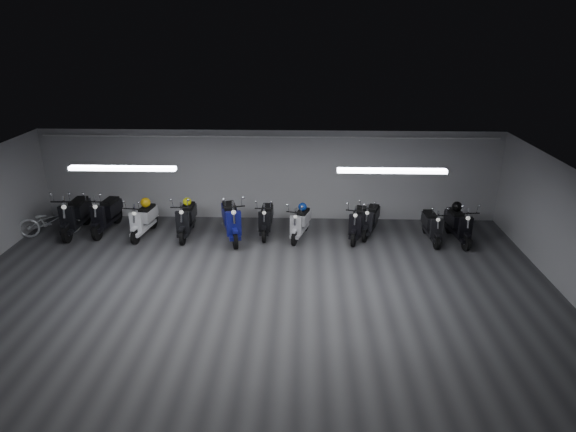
{
  "coord_description": "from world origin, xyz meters",
  "views": [
    {
      "loc": [
        1.06,
        -9.61,
        5.8
      ],
      "look_at": [
        0.66,
        2.5,
        1.05
      ],
      "focal_mm": 30.97,
      "sensor_mm": 36.0,
      "label": 1
    }
  ],
  "objects_px": {
    "scooter_9": "(432,221)",
    "helmet_2": "(146,202)",
    "scooter_4": "(231,214)",
    "helmet_1": "(303,207)",
    "scooter_6": "(300,218)",
    "scooter_1": "(105,209)",
    "scooter_7": "(358,217)",
    "scooter_10": "(459,220)",
    "scooter_5": "(266,214)",
    "bicycle": "(49,218)",
    "helmet_3": "(457,206)",
    "helmet_0": "(187,202)",
    "scooter_2": "(143,215)",
    "scooter_8": "(370,215)",
    "scooter_0": "(74,209)",
    "scooter_3": "(186,214)"
  },
  "relations": [
    {
      "from": "bicycle",
      "to": "scooter_8",
      "type": "bearing_deg",
      "value": -105.73
    },
    {
      "from": "scooter_1",
      "to": "scooter_4",
      "type": "bearing_deg",
      "value": -1.67
    },
    {
      "from": "scooter_9",
      "to": "scooter_4",
      "type": "bearing_deg",
      "value": 178.11
    },
    {
      "from": "scooter_1",
      "to": "scooter_7",
      "type": "xyz_separation_m",
      "value": [
        7.33,
        -0.26,
        -0.07
      ]
    },
    {
      "from": "scooter_9",
      "to": "helmet_2",
      "type": "bearing_deg",
      "value": 175.3
    },
    {
      "from": "scooter_2",
      "to": "scooter_7",
      "type": "bearing_deg",
      "value": 8.59
    },
    {
      "from": "bicycle",
      "to": "helmet_1",
      "type": "distance_m",
      "value": 7.31
    },
    {
      "from": "scooter_6",
      "to": "helmet_1",
      "type": "distance_m",
      "value": 0.35
    },
    {
      "from": "bicycle",
      "to": "helmet_3",
      "type": "xyz_separation_m",
      "value": [
        11.64,
        0.19,
        0.42
      ]
    },
    {
      "from": "scooter_5",
      "to": "scooter_8",
      "type": "height_order",
      "value": "scooter_5"
    },
    {
      "from": "scooter_9",
      "to": "helmet_3",
      "type": "height_order",
      "value": "scooter_9"
    },
    {
      "from": "scooter_1",
      "to": "scooter_6",
      "type": "height_order",
      "value": "scooter_1"
    },
    {
      "from": "scooter_1",
      "to": "scooter_2",
      "type": "height_order",
      "value": "scooter_1"
    },
    {
      "from": "scooter_7",
      "to": "scooter_10",
      "type": "relative_size",
      "value": 0.97
    },
    {
      "from": "bicycle",
      "to": "scooter_2",
      "type": "bearing_deg",
      "value": -106.89
    },
    {
      "from": "scooter_0",
      "to": "scooter_2",
      "type": "relative_size",
      "value": 1.17
    },
    {
      "from": "helmet_0",
      "to": "helmet_3",
      "type": "xyz_separation_m",
      "value": [
        7.67,
        -0.15,
        -0.0
      ]
    },
    {
      "from": "scooter_8",
      "to": "scooter_7",
      "type": "bearing_deg",
      "value": -124.53
    },
    {
      "from": "scooter_4",
      "to": "helmet_1",
      "type": "bearing_deg",
      "value": -5.58
    },
    {
      "from": "scooter_4",
      "to": "helmet_1",
      "type": "height_order",
      "value": "scooter_4"
    },
    {
      "from": "scooter_8",
      "to": "scooter_9",
      "type": "xyz_separation_m",
      "value": [
        1.68,
        -0.4,
        -0.01
      ]
    },
    {
      "from": "helmet_1",
      "to": "scooter_7",
      "type": "bearing_deg",
      "value": -6.82
    },
    {
      "from": "scooter_7",
      "to": "bicycle",
      "type": "relative_size",
      "value": 1.04
    },
    {
      "from": "bicycle",
      "to": "helmet_0",
      "type": "height_order",
      "value": "helmet_0"
    },
    {
      "from": "scooter_2",
      "to": "helmet_2",
      "type": "bearing_deg",
      "value": 90.0
    },
    {
      "from": "scooter_8",
      "to": "helmet_2",
      "type": "relative_size",
      "value": 5.76
    },
    {
      "from": "scooter_4",
      "to": "scooter_5",
      "type": "height_order",
      "value": "scooter_4"
    },
    {
      "from": "scooter_6",
      "to": "helmet_1",
      "type": "xyz_separation_m",
      "value": [
        0.06,
        0.21,
        0.27
      ]
    },
    {
      "from": "scooter_4",
      "to": "helmet_1",
      "type": "relative_size",
      "value": 8.2
    },
    {
      "from": "scooter_9",
      "to": "scooter_0",
      "type": "bearing_deg",
      "value": 176.4
    },
    {
      "from": "helmet_1",
      "to": "scooter_6",
      "type": "bearing_deg",
      "value": -106.15
    },
    {
      "from": "scooter_1",
      "to": "helmet_2",
      "type": "height_order",
      "value": "scooter_1"
    },
    {
      "from": "scooter_4",
      "to": "helmet_3",
      "type": "height_order",
      "value": "scooter_4"
    },
    {
      "from": "scooter_4",
      "to": "bicycle",
      "type": "distance_m",
      "value": 5.3
    },
    {
      "from": "scooter_5",
      "to": "scooter_10",
      "type": "xyz_separation_m",
      "value": [
        5.42,
        -0.33,
        0.04
      ]
    },
    {
      "from": "bicycle",
      "to": "scooter_5",
      "type": "bearing_deg",
      "value": -105.41
    },
    {
      "from": "scooter_1",
      "to": "helmet_2",
      "type": "bearing_deg",
      "value": 2.45
    },
    {
      "from": "helmet_3",
      "to": "scooter_10",
      "type": "bearing_deg",
      "value": -83.43
    },
    {
      "from": "scooter_1",
      "to": "helmet_0",
      "type": "distance_m",
      "value": 2.43
    },
    {
      "from": "scooter_2",
      "to": "helmet_2",
      "type": "relative_size",
      "value": 6.02
    },
    {
      "from": "scooter_4",
      "to": "scooter_6",
      "type": "bearing_deg",
      "value": -11.49
    },
    {
      "from": "helmet_0",
      "to": "scooter_2",
      "type": "bearing_deg",
      "value": -166.94
    },
    {
      "from": "scooter_6",
      "to": "scooter_4",
      "type": "bearing_deg",
      "value": -159.59
    },
    {
      "from": "scooter_1",
      "to": "scooter_3",
      "type": "xyz_separation_m",
      "value": [
        2.43,
        -0.26,
        -0.03
      ]
    },
    {
      "from": "scooter_8",
      "to": "bicycle",
      "type": "relative_size",
      "value": 1.0
    },
    {
      "from": "scooter_8",
      "to": "helmet_0",
      "type": "relative_size",
      "value": 6.84
    },
    {
      "from": "scooter_6",
      "to": "scooter_7",
      "type": "height_order",
      "value": "scooter_7"
    },
    {
      "from": "scooter_2",
      "to": "scooter_3",
      "type": "xyz_separation_m",
      "value": [
        1.24,
        0.03,
        0.04
      ]
    },
    {
      "from": "scooter_0",
      "to": "scooter_8",
      "type": "height_order",
      "value": "scooter_0"
    },
    {
      "from": "scooter_5",
      "to": "scooter_6",
      "type": "relative_size",
      "value": 1.04
    }
  ]
}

